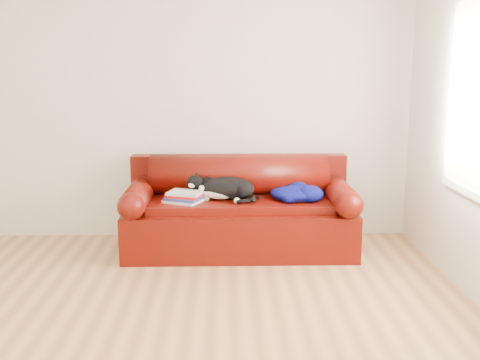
% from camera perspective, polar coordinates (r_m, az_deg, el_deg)
% --- Properties ---
extents(ground, '(4.50, 4.50, 0.00)m').
position_cam_1_polar(ground, '(3.98, -7.62, -14.01)').
color(ground, '#96603C').
rests_on(ground, ground).
extents(room_shell, '(4.52, 4.02, 2.61)m').
position_cam_1_polar(room_shell, '(3.60, -6.32, 10.77)').
color(room_shell, beige).
rests_on(room_shell, ground).
extents(sofa_base, '(2.10, 0.90, 0.50)m').
position_cam_1_polar(sofa_base, '(5.27, -0.04, -4.66)').
color(sofa_base, '#360302').
rests_on(sofa_base, ground).
extents(sofa_back, '(2.10, 1.01, 0.88)m').
position_cam_1_polar(sofa_back, '(5.43, -0.09, -0.86)').
color(sofa_back, '#360302').
rests_on(sofa_back, ground).
extents(book_stack, '(0.39, 0.36, 0.10)m').
position_cam_1_polar(book_stack, '(5.08, -5.68, -1.72)').
color(book_stack, beige).
rests_on(book_stack, sofa_base).
extents(cat, '(0.69, 0.43, 0.26)m').
position_cam_1_polar(cat, '(5.15, -1.52, -0.89)').
color(cat, black).
rests_on(cat, sofa_base).
extents(blanket, '(0.50, 0.44, 0.15)m').
position_cam_1_polar(blanket, '(5.17, 5.66, -1.30)').
color(blanket, '#08024A').
rests_on(blanket, sofa_base).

